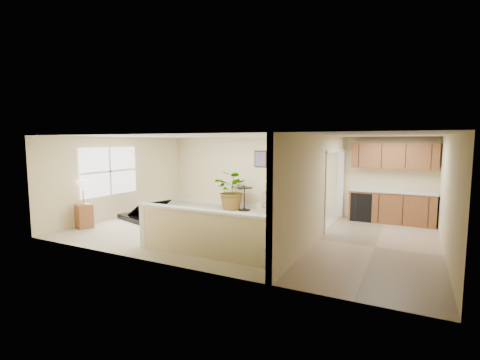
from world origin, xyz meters
The scene contains 20 objects.
floor centered at (0.00, 0.00, 0.00)m, with size 9.00×9.00×0.00m, color beige.
back_wall centered at (0.00, 3.00, 1.25)m, with size 9.00×0.04×2.50m, color beige.
front_wall centered at (0.00, -3.00, 1.25)m, with size 9.00×0.04×2.50m, color beige.
left_wall centered at (-4.50, 0.00, 1.25)m, with size 0.04×6.00×2.50m, color beige.
right_wall centered at (4.50, 0.00, 1.25)m, with size 0.04×6.00×2.50m, color beige.
ceiling centered at (0.00, 0.00, 2.50)m, with size 9.00×6.00×0.04m, color silver.
kitchen_vinyl centered at (3.15, 0.00, 0.00)m, with size 2.70×6.00×0.01m, color tan.
interior_partition centered at (1.80, 0.25, 1.22)m, with size 0.18×5.99×2.50m.
pony_half_wall centered at (0.08, -2.30, 0.52)m, with size 3.42×0.22×1.00m.
left_window centered at (-4.49, -0.50, 1.45)m, with size 0.05×2.15×1.45m, color white.
wall_art_left centered at (-0.95, 2.97, 1.75)m, with size 0.48×0.04×0.58m.
wall_mirror centered at (0.30, 2.97, 1.80)m, with size 0.55×0.04×0.55m.
kitchen_cabinets centered at (3.19, 2.73, 0.87)m, with size 2.36×0.65×2.33m.
piano centered at (-3.45, 0.01, 0.55)m, with size 1.89×1.88×1.31m.
piano_bench centered at (-1.28, -0.55, 0.23)m, with size 0.35×0.68×0.45m, color black.
loveseat centered at (0.02, 2.56, 0.32)m, with size 1.57×1.00×0.85m.
accent_table centered at (-1.31, 2.41, 0.52)m, with size 0.56×0.56×0.80m.
palm_plant centered at (-1.70, 2.33, 0.67)m, with size 1.37×1.23×1.36m.
small_plant centered at (1.10, 2.32, 0.23)m, with size 0.39×0.39×0.55m.
lamp_stand centered at (-4.15, -1.74, 0.55)m, with size 0.49×0.49×1.31m.
Camera 1 is at (3.87, -8.13, 2.36)m, focal length 26.00 mm.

